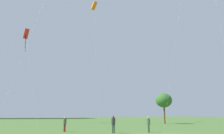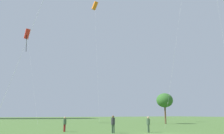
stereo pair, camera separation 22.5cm
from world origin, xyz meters
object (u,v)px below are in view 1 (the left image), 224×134
Objects in this scene: person_standing_2 at (113,123)px; kite_flying_4 at (94,6)px; person_standing_0 at (65,123)px; person_standing_1 at (148,123)px; park_tree_2 at (164,100)px; kite_flying_1 at (26,34)px.

kite_flying_4 reaches higher than person_standing_2.
person_standing_1 reaches higher than person_standing_0.
person_standing_0 is 26.82m from park_tree_2.
person_standing_1 is at bearing -136.21° from park_tree_2.
kite_flying_4 is (7.40, 30.73, 28.82)m from person_standing_1.
person_standing_2 is 42.75m from kite_flying_4.
park_tree_2 reaches higher than person_standing_1.
person_standing_0 is at bearing 117.34° from person_standing_1.
person_standing_0 is 0.98× the size of person_standing_1.
park_tree_2 is at bearing -33.89° from kite_flying_1.
person_standing_0 is at bearing -87.95° from kite_flying_1.
kite_flying_4 is (11.08, 29.63, 28.75)m from person_standing_2.
person_standing_0 is 0.92× the size of person_standing_2.
person_standing_2 reaches higher than person_standing_0.
kite_flying_1 is 3.48× the size of park_tree_2.
kite_flying_1 is 18.82m from kite_flying_4.
kite_flying_4 is (15.86, -2.33, 9.86)m from kite_flying_1.
kite_flying_1 reaches higher than person_standing_1.
person_standing_2 is 0.06× the size of kite_flying_4.
person_standing_1 is 39.03m from kite_flying_1.
person_standing_2 is at bearing -143.75° from park_tree_2.
kite_flying_1 is at bearing 170.37° from person_standing_0.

